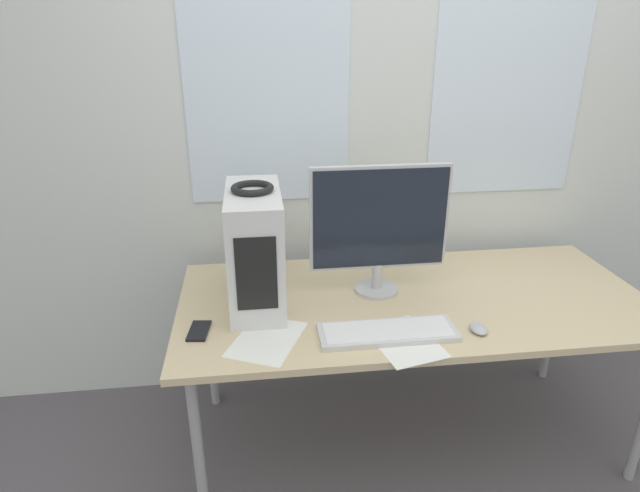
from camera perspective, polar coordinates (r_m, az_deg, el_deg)
wall_back at (r=2.55m, az=7.25°, el=13.22°), size 8.00×0.07×2.70m
desk at (r=2.25m, az=9.90°, el=-6.42°), size 1.90×0.87×0.73m
pc_tower at (r=2.08m, az=-6.91°, el=-0.27°), size 0.21×0.46×0.46m
headphones at (r=2.00m, az=-7.24°, el=6.15°), size 0.16×0.16×0.02m
monitor_main at (r=2.13m, az=6.34°, el=2.35°), size 0.56×0.18×0.54m
keyboard at (r=1.96m, az=7.23°, el=-9.10°), size 0.50×0.17×0.02m
mouse at (r=2.04m, az=16.56°, el=-8.42°), size 0.06×0.09×0.03m
cell_phone at (r=2.01m, az=-12.78°, el=-8.82°), size 0.08×0.14×0.01m
paper_sheet_left at (r=1.94m, az=8.89°, el=-9.93°), size 0.27×0.34×0.00m
paper_sheet_front at (r=1.93m, az=-5.68°, el=-9.86°), size 0.31×0.36×0.00m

